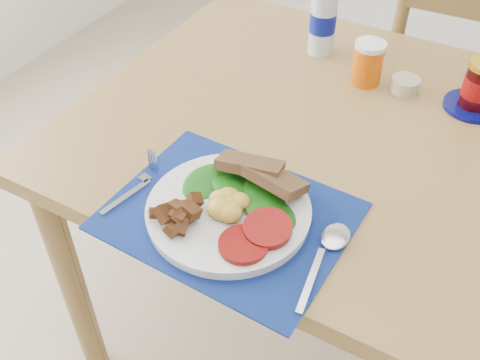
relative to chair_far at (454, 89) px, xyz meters
The scene contains 10 objects.
table 0.59m from the chair_far, 87.90° to the right, with size 1.40×0.90×0.75m.
chair_far is the anchor object (origin of this frame).
placemat 0.96m from the chair_far, 103.15° to the right, with size 0.40×0.31×0.00m, color black.
breakfast_plate 0.97m from the chair_far, 103.42° to the right, with size 0.28×0.28×0.07m.
fork 1.03m from the chair_far, 112.95° to the right, with size 0.03×0.16×0.00m.
spoon 0.93m from the chair_far, 92.09° to the right, with size 0.05×0.20×0.01m.
water_bottle 0.53m from the chair_far, 133.19° to the right, with size 0.06×0.06×0.21m.
juice_glass 0.49m from the chair_far, 111.69° to the right, with size 0.07×0.07×0.09m, color #C64E05.
ramekin 0.45m from the chair_far, 99.95° to the right, with size 0.06×0.06×0.03m, color tan.
jam_on_saucer 0.46m from the chair_far, 78.10° to the right, with size 0.12×0.12×0.11m.
Camera 1 is at (0.11, -0.71, 1.45)m, focal length 42.00 mm.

